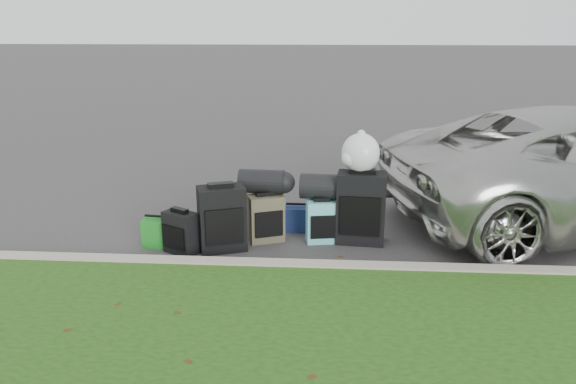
# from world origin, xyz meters

# --- Properties ---
(ground) EXTENTS (120.00, 120.00, 0.00)m
(ground) POSITION_xyz_m (0.00, 0.00, 0.00)
(ground) COLOR #383535
(ground) RESTS_ON ground
(curb) EXTENTS (120.00, 0.18, 0.15)m
(curb) POSITION_xyz_m (0.00, -1.00, 0.07)
(curb) COLOR #9E937F
(curb) RESTS_ON ground
(suitcase_small_black) EXTENTS (0.45, 0.38, 0.49)m
(suitcase_small_black) POSITION_xyz_m (-1.29, -0.48, 0.24)
(suitcase_small_black) COLOR black
(suitcase_small_black) RESTS_ON ground
(suitcase_large_black_left) EXTENTS (0.61, 0.48, 0.76)m
(suitcase_large_black_left) POSITION_xyz_m (-0.83, -0.36, 0.38)
(suitcase_large_black_left) COLOR black
(suitcase_large_black_left) RESTS_ON ground
(suitcase_olive) EXTENTS (0.48, 0.40, 0.57)m
(suitcase_olive) POSITION_xyz_m (-0.36, -0.04, 0.29)
(suitcase_olive) COLOR #3E3B29
(suitcase_olive) RESTS_ON ground
(suitcase_teal) EXTENTS (0.39, 0.27, 0.51)m
(suitcase_teal) POSITION_xyz_m (0.32, -0.04, 0.26)
(suitcase_teal) COLOR teal
(suitcase_teal) RESTS_ON ground
(suitcase_large_black_right) EXTENTS (0.60, 0.40, 0.86)m
(suitcase_large_black_right) POSITION_xyz_m (0.79, 0.00, 0.43)
(suitcase_large_black_right) COLOR black
(suitcase_large_black_right) RESTS_ON ground
(tote_green) EXTENTS (0.32, 0.27, 0.33)m
(tote_green) POSITION_xyz_m (-1.63, -0.29, 0.17)
(tote_green) COLOR #1B7D21
(tote_green) RESTS_ON ground
(tote_navy) EXTENTS (0.29, 0.23, 0.31)m
(tote_navy) POSITION_xyz_m (-0.00, 0.35, 0.15)
(tote_navy) COLOR navy
(tote_navy) RESTS_ON ground
(duffel_left) EXTENTS (0.56, 0.33, 0.29)m
(duffel_left) POSITION_xyz_m (-0.41, 0.06, 0.72)
(duffel_left) COLOR black
(duffel_left) RESTS_ON suitcase_olive
(duffel_right) EXTENTS (0.57, 0.35, 0.31)m
(duffel_right) POSITION_xyz_m (0.33, 0.06, 0.67)
(duffel_right) COLOR black
(duffel_right) RESTS_ON suitcase_teal
(trash_bag) EXTENTS (0.45, 0.45, 0.45)m
(trash_bag) POSITION_xyz_m (0.76, 0.07, 1.08)
(trash_bag) COLOR white
(trash_bag) RESTS_ON suitcase_large_black_right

